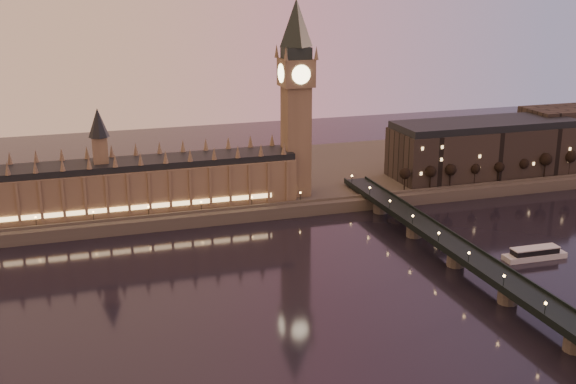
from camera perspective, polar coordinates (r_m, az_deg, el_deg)
name	(u,v)px	position (r m, az deg, el deg)	size (l,w,h in m)	color
ground	(259,314)	(266.82, -2.31, -9.64)	(700.00, 700.00, 0.00)	black
far_embankment	(233,182)	(422.57, -4.35, 0.80)	(560.00, 130.00, 6.00)	#423D35
palace_of_westminster	(115,180)	(365.59, -13.53, 0.90)	(180.00, 26.62, 52.00)	brown
big_ben	(296,86)	(374.60, 0.64, 8.35)	(17.68, 17.68, 104.00)	brown
westminster_bridge	(480,271)	(299.55, 14.92, -6.02)	(13.20, 260.00, 15.30)	black
city_block	(513,143)	(454.26, 17.39, 3.71)	(155.00, 45.00, 34.00)	black
bare_tree_0	(403,174)	(395.25, 9.09, 1.42)	(6.35, 6.35, 12.91)	black
bare_tree_1	(428,172)	(402.17, 11.03, 1.59)	(6.35, 6.35, 12.91)	black
bare_tree_2	(453,170)	(409.54, 12.91, 1.74)	(6.35, 6.35, 12.91)	black
bare_tree_3	(477,167)	(417.33, 14.71, 1.89)	(6.35, 6.35, 12.91)	black
bare_tree_4	(501,165)	(425.53, 16.45, 2.03)	(6.35, 6.35, 12.91)	black
bare_tree_5	(524,163)	(434.11, 18.12, 2.17)	(6.35, 6.35, 12.91)	black
bare_tree_6	(546,161)	(443.04, 19.73, 2.30)	(6.35, 6.35, 12.91)	black
bare_tree_7	(568,159)	(452.31, 21.27, 2.42)	(6.35, 6.35, 12.91)	black
cruise_boat_b	(535,254)	(333.02, 18.91, -4.64)	(28.73, 7.75, 5.28)	silver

